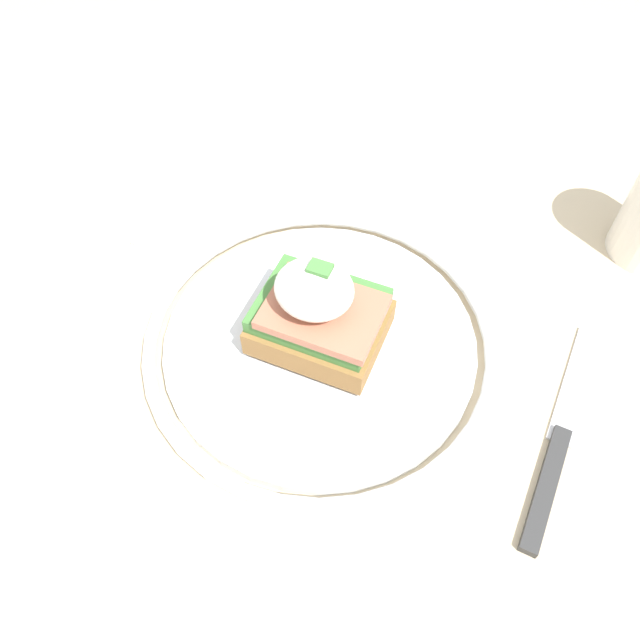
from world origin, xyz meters
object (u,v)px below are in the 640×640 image
object	(u,v)px
plate	(320,341)
knife	(558,447)
sandwich	(319,312)
fork	(124,267)

from	to	relation	value
plate	knife	distance (m)	0.19
plate	sandwich	size ratio (longest dim) A/B	2.89
plate	fork	size ratio (longest dim) A/B	1.90
plate	fork	xyz separation A→B (m)	(-0.19, 0.01, -0.01)
knife	fork	bearing A→B (deg)	176.41
fork	plate	bearing A→B (deg)	-2.64
plate	sandwich	bearing A→B (deg)	-116.43
plate	knife	bearing A→B (deg)	-4.53
fork	knife	distance (m)	0.37
plate	sandwich	world-z (taller)	sandwich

